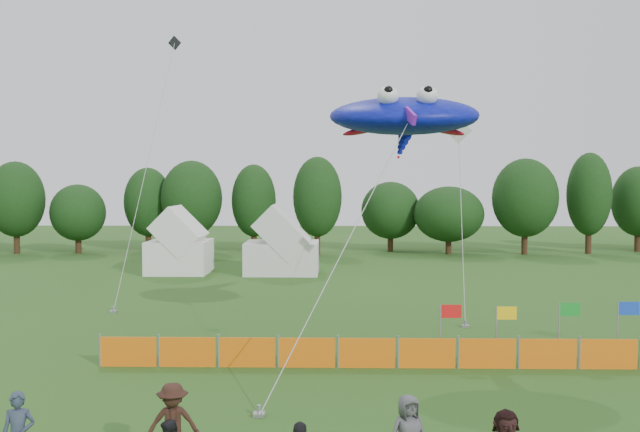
{
  "coord_description": "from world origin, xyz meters",
  "views": [
    {
      "loc": [
        0.43,
        -15.07,
        6.3
      ],
      "look_at": [
        0.0,
        6.0,
        5.2
      ],
      "focal_mm": 40.0,
      "sensor_mm": 36.0,
      "label": 1
    }
  ],
  "objects_px": {
    "stingray_kite": "(404,118)",
    "tent_left": "(179,246)",
    "spectator_c": "(173,425)",
    "barrier_fence": "(397,353)",
    "tent_right": "(282,247)"
  },
  "relations": [
    {
      "from": "tent_left",
      "to": "stingray_kite",
      "type": "xyz_separation_m",
      "value": [
        12.93,
        -20.95,
        6.75
      ]
    },
    {
      "from": "barrier_fence",
      "to": "tent_right",
      "type": "bearing_deg",
      "value": 103.24
    },
    {
      "from": "tent_left",
      "to": "barrier_fence",
      "type": "bearing_deg",
      "value": -62.38
    },
    {
      "from": "tent_left",
      "to": "spectator_c",
      "type": "bearing_deg",
      "value": -77.95
    },
    {
      "from": "barrier_fence",
      "to": "tent_left",
      "type": "bearing_deg",
      "value": 117.62
    },
    {
      "from": "tent_left",
      "to": "spectator_c",
      "type": "relative_size",
      "value": 2.19
    },
    {
      "from": "spectator_c",
      "to": "stingray_kite",
      "type": "xyz_separation_m",
      "value": [
        6.09,
        11.08,
        7.63
      ]
    },
    {
      "from": "tent_left",
      "to": "tent_right",
      "type": "distance_m",
      "value": 6.91
    },
    {
      "from": "stingray_kite",
      "to": "barrier_fence",
      "type": "bearing_deg",
      "value": -99.42
    },
    {
      "from": "tent_right",
      "to": "stingray_kite",
      "type": "height_order",
      "value": "stingray_kite"
    },
    {
      "from": "tent_left",
      "to": "tent_right",
      "type": "height_order",
      "value": "tent_left"
    },
    {
      "from": "tent_right",
      "to": "spectator_c",
      "type": "bearing_deg",
      "value": -90.11
    },
    {
      "from": "stingray_kite",
      "to": "tent_left",
      "type": "bearing_deg",
      "value": 121.69
    },
    {
      "from": "tent_right",
      "to": "stingray_kite",
      "type": "relative_size",
      "value": 0.33
    },
    {
      "from": "spectator_c",
      "to": "tent_right",
      "type": "bearing_deg",
      "value": 79.95
    }
  ]
}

